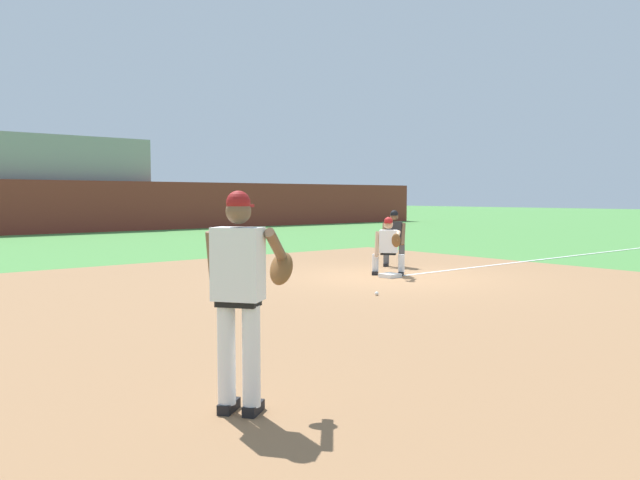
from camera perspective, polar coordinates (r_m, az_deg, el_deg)
name	(u,v)px	position (r m, az deg, el deg)	size (l,w,h in m)	color
ground_plane	(390,277)	(14.04, 6.43, -3.43)	(160.00, 160.00, 0.00)	#47843D
infield_dirt_patch	(349,314)	(9.64, 2.68, -6.80)	(18.00, 18.00, 0.01)	#936B47
foul_line_stripe	(576,255)	(20.61, 22.39, -1.31)	(16.22, 0.10, 0.00)	white
first_base_bag	(390,275)	(14.03, 6.43, -3.24)	(0.38, 0.38, 0.09)	white
baseball	(377,293)	(11.49, 5.21, -4.89)	(0.07, 0.07, 0.07)	white
pitcher	(242,288)	(5.21, -7.16, -4.35)	(0.85, 0.57, 1.86)	black
first_baseman	(389,244)	(14.31, 6.31, -0.34)	(0.79, 1.06, 1.34)	black
umpire	(394,236)	(16.13, 6.79, 0.36)	(0.65, 0.68, 1.46)	black
outfield_wall	(71,207)	(33.25, -21.84, 2.85)	(48.00, 0.50, 2.60)	maroon
stadium_seating_block	(52,184)	(36.03, -23.28, 4.75)	(9.20, 4.20, 4.90)	gray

